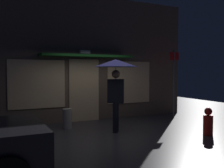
# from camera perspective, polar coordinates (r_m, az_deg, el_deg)

# --- Properties ---
(ground_plane) EXTENTS (18.00, 18.00, 0.00)m
(ground_plane) POSITION_cam_1_polar(r_m,az_deg,el_deg) (7.47, -0.30, -10.91)
(ground_plane) COLOR #38353A
(building_facade) EXTENTS (8.44, 1.00, 4.47)m
(building_facade) POSITION_cam_1_polar(r_m,az_deg,el_deg) (9.43, -6.46, 5.44)
(building_facade) COLOR brown
(building_facade) RESTS_ON ground
(person_with_umbrella) EXTENTS (1.27, 1.27, 2.11)m
(person_with_umbrella) POSITION_cam_1_polar(r_m,az_deg,el_deg) (7.51, 0.83, 2.54)
(person_with_umbrella) COLOR black
(person_with_umbrella) RESTS_ON ground
(street_sign_post) EXTENTS (0.40, 0.07, 2.60)m
(street_sign_post) POSITION_cam_1_polar(r_m,az_deg,el_deg) (10.22, 13.41, 1.00)
(street_sign_post) COLOR #595B60
(street_sign_post) RESTS_ON ground
(sidewalk_bollard) EXTENTS (0.28, 0.28, 0.61)m
(sidewalk_bollard) POSITION_cam_1_polar(r_m,az_deg,el_deg) (8.25, -9.75, -7.47)
(sidewalk_bollard) COLOR #B2A899
(sidewalk_bollard) RESTS_ON ground
(fire_hydrant) EXTENTS (0.27, 0.27, 0.77)m
(fire_hydrant) POSITION_cam_1_polar(r_m,az_deg,el_deg) (7.74, 20.30, -7.92)
(fire_hydrant) COLOR #B21914
(fire_hydrant) RESTS_ON ground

